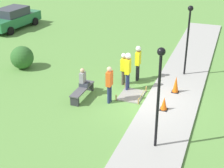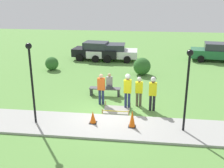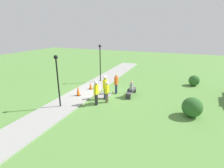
{
  "view_description": "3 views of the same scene",
  "coord_description": "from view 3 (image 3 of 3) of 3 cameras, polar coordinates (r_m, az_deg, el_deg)",
  "views": [
    {
      "loc": [
        -13.51,
        -3.37,
        7.58
      ],
      "look_at": [
        -0.1,
        1.54,
        0.72
      ],
      "focal_mm": 55.0,
      "sensor_mm": 36.0,
      "label": 1
    },
    {
      "loc": [
        1.88,
        -12.76,
        6.12
      ],
      "look_at": [
        -0.0,
        1.97,
        1.06
      ],
      "focal_mm": 45.0,
      "sensor_mm": 36.0,
      "label": 2
    },
    {
      "loc": [
        12.9,
        6.55,
        5.45
      ],
      "look_at": [
        0.41,
        1.5,
        1.15
      ],
      "focal_mm": 28.0,
      "sensor_mm": 36.0,
      "label": 3
    }
  ],
  "objects": [
    {
      "name": "traffic_cone_near_patch",
      "position": [
        16.21,
        -7.02,
        -0.6
      ],
      "size": [
        0.34,
        0.34,
        0.6
      ],
      "color": "black",
      "rests_on": "sidewalk"
    },
    {
      "name": "worker_trainee",
      "position": [
        13.81,
        -2.29,
        -0.31
      ],
      "size": [
        0.4,
        0.28,
        1.94
      ],
      "color": "navy",
      "rests_on": "ground_plane"
    },
    {
      "name": "worker_supervisor",
      "position": [
        12.77,
        -5.22,
        -2.16
      ],
      "size": [
        0.4,
        0.27,
        1.87
      ],
      "color": "black",
      "rests_on": "ground_plane"
    },
    {
      "name": "wet_concrete_patch",
      "position": [
        14.81,
        -2.73,
        -3.78
      ],
      "size": [
        1.41,
        1.12,
        0.28
      ],
      "color": "gray",
      "rests_on": "ground_plane"
    },
    {
      "name": "traffic_cone_far_patch",
      "position": [
        14.76,
        -11.02,
        -2.22
      ],
      "size": [
        0.34,
        0.34,
        0.82
      ],
      "color": "black",
      "rests_on": "sidewalk"
    },
    {
      "name": "sidewalk",
      "position": [
        15.98,
        -8.46,
        -2.25
      ],
      "size": [
        28.0,
        2.4,
        0.1
      ],
      "color": "#9E9E99",
      "rests_on": "ground_plane"
    },
    {
      "name": "bystander_in_orange_shirt",
      "position": [
        15.02,
        1.38,
        0.46
      ],
      "size": [
        0.4,
        0.23,
        1.76
      ],
      "color": "navy",
      "rests_on": "ground_plane"
    },
    {
      "name": "lamppost_near",
      "position": [
        12.45,
        -17.44,
        3.3
      ],
      "size": [
        0.28,
        0.28,
        3.68
      ],
      "color": "black",
      "rests_on": "sidewalk"
    },
    {
      "name": "ground_plane",
      "position": [
        15.46,
        -4.6,
        -3.01
      ],
      "size": [
        60.0,
        60.0,
        0.0
      ],
      "primitive_type": "plane",
      "color": "#5B8E42"
    },
    {
      "name": "shrub_rounded_mid",
      "position": [
        19.14,
        25.23,
        1.04
      ],
      "size": [
        1.04,
        1.04,
        1.04
      ],
      "color": "#2D6028",
      "rests_on": "ground_plane"
    },
    {
      "name": "lamppost_far",
      "position": [
        18.16,
        -3.91,
        8.61
      ],
      "size": [
        0.28,
        0.28,
        3.8
      ],
      "color": "black",
      "rests_on": "sidewalk"
    },
    {
      "name": "park_bench",
      "position": [
        14.84,
        6.27,
        -2.53
      ],
      "size": [
        1.86,
        0.44,
        0.49
      ],
      "color": "#2D2D33",
      "rests_on": "ground_plane"
    },
    {
      "name": "person_seated_on_bench",
      "position": [
        14.43,
        6.24,
        -1.07
      ],
      "size": [
        0.36,
        0.44,
        0.89
      ],
      "color": "#383D47",
      "rests_on": "park_bench"
    },
    {
      "name": "worker_assistant",
      "position": [
        13.21,
        -1.71,
        -2.1
      ],
      "size": [
        0.4,
        0.24,
        1.67
      ],
      "color": "brown",
      "rests_on": "ground_plane"
    },
    {
      "name": "shrub_rounded_near",
      "position": [
        12.37,
        24.71,
        -6.89
      ],
      "size": [
        1.29,
        1.29,
        1.29
      ],
      "color": "#2D6028",
      "rests_on": "ground_plane"
    }
  ]
}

